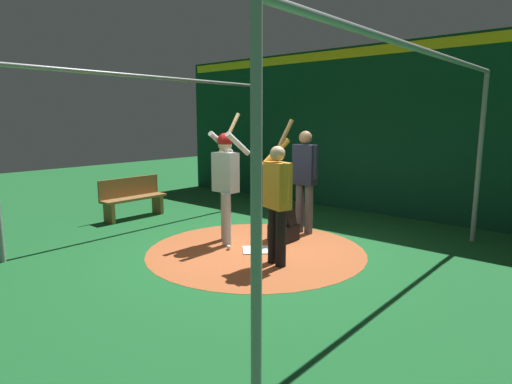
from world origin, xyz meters
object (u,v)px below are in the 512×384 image
object	(u,v)px
bat_rack	(267,180)
bench	(133,198)
baseball_1	(283,238)
baseball_0	(229,247)
catcher	(282,221)
batter	(226,176)
home_plate	(256,250)
visitor	(277,197)
umpire	(305,176)

from	to	relation	value
bat_rack	bench	world-z (taller)	bat_rack
baseball_1	baseball_0	bearing A→B (deg)	-19.31
catcher	baseball_1	bearing A→B (deg)	166.18
batter	bench	xyz separation A→B (m)	(-0.01, -2.79, -0.70)
home_plate	bench	distance (m)	3.51
batter	bat_rack	size ratio (longest dim) A/B	2.07
home_plate	catcher	xyz separation A→B (m)	(-0.71, -0.02, 0.35)
bench	visitor	bearing A→B (deg)	85.46
home_plate	visitor	distance (m)	1.21
visitor	batter	bearing A→B (deg)	-85.61
umpire	baseball_1	distance (m)	1.21
visitor	baseball_0	size ratio (longest dim) A/B	28.03
visitor	catcher	bearing A→B (deg)	-128.44
catcher	bench	size ratio (longest dim) A/B	0.65
home_plate	umpire	size ratio (longest dim) A/B	0.23
bat_rack	bench	distance (m)	3.66
umpire	bat_rack	xyz separation A→B (m)	(-2.23, -2.72, -0.57)
home_plate	bat_rack	world-z (taller)	bat_rack
umpire	bat_rack	bearing A→B (deg)	-129.41
home_plate	bat_rack	distance (m)	4.59
batter	baseball_1	xyz separation A→B (m)	(-0.70, 0.68, -1.09)
catcher	visitor	size ratio (longest dim) A/B	0.45
visitor	bat_rack	world-z (taller)	visitor
visitor	bench	size ratio (longest dim) A/B	1.46
visitor	bench	bearing A→B (deg)	-76.85
visitor	baseball_1	xyz separation A→B (m)	(-1.02, -0.66, -0.95)
baseball_1	bench	bearing A→B (deg)	-78.71
catcher	umpire	size ratio (longest dim) A/B	0.50
visitor	baseball_0	distance (m)	1.38
catcher	bat_rack	bearing A→B (deg)	-136.83
visitor	baseball_0	bearing A→B (deg)	-74.06
umpire	baseball_0	world-z (taller)	umpire
bench	batter	bearing A→B (deg)	89.76
batter	visitor	world-z (taller)	batter
visitor	home_plate	bearing A→B (deg)	-96.22
catcher	visitor	xyz separation A→B (m)	(0.99, 0.67, 0.63)
bat_rack	baseball_0	distance (m)	4.60
batter	catcher	distance (m)	1.23
baseball_1	umpire	bearing A→B (deg)	-177.15
batter	home_plate	bearing A→B (deg)	87.65
batter	umpire	xyz separation A→B (m)	(-1.37, 0.65, -0.07)
bat_rack	bench	size ratio (longest dim) A/B	0.74
visitor	baseball_1	size ratio (longest dim) A/B	28.03
visitor	baseball_1	bearing A→B (deg)	-129.45
umpire	baseball_1	bearing A→B (deg)	2.85
baseball_0	umpire	bearing A→B (deg)	169.26
home_plate	batter	xyz separation A→B (m)	(-0.03, -0.69, 1.12)
baseball_1	visitor	bearing A→B (deg)	32.86
home_plate	batter	size ratio (longest dim) A/B	0.19
catcher	baseball_0	distance (m)	1.07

